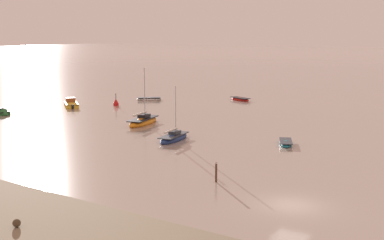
% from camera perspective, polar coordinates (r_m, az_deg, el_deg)
% --- Properties ---
extents(ground_plane, '(800.00, 800.00, 0.00)m').
position_cam_1_polar(ground_plane, '(38.78, 10.88, -9.22)').
color(ground_plane, gray).
extents(tidal_rock_right, '(0.52, 0.52, 0.52)m').
position_cam_1_polar(tidal_rock_right, '(35.21, -18.80, -10.72)').
color(tidal_rock_right, '#493A28').
rests_on(tidal_rock_right, mudflat_shore).
extents(rowboat_moored_0, '(4.61, 4.00, 0.72)m').
position_cam_1_polar(rowboat_moored_0, '(96.11, -4.76, 2.32)').
color(rowboat_moored_0, white).
rests_on(rowboat_moored_0, ground).
extents(motorboat_moored_0, '(5.77, 5.15, 2.19)m').
position_cam_1_polar(motorboat_moored_0, '(90.09, -13.23, 1.69)').
color(motorboat_moored_0, gold).
rests_on(motorboat_moored_0, ground).
extents(motorboat_moored_1, '(5.07, 2.87, 1.65)m').
position_cam_1_polar(motorboat_moored_1, '(84.08, -20.26, 0.71)').
color(motorboat_moored_1, '#23602D').
rests_on(motorboat_moored_1, ground).
extents(rowboat_moored_1, '(4.80, 3.11, 0.72)m').
position_cam_1_polar(rowboat_moored_1, '(95.98, 5.35, 2.30)').
color(rowboat_moored_1, red).
rests_on(rowboat_moored_1, ground).
extents(sailboat_moored_0, '(3.76, 7.45, 7.99)m').
position_cam_1_polar(sailboat_moored_0, '(71.22, -5.43, -0.15)').
color(sailboat_moored_0, orange).
rests_on(sailboat_moored_0, ground).
extents(rowboat_moored_2, '(2.98, 4.21, 0.63)m').
position_cam_1_polar(rowboat_moored_2, '(58.88, 10.31, -2.52)').
color(rowboat_moored_2, '#197084').
rests_on(rowboat_moored_2, ground).
extents(sailboat_moored_1, '(2.74, 6.11, 6.60)m').
position_cam_1_polar(sailboat_moored_1, '(60.24, -2.03, -1.98)').
color(sailboat_moored_1, navy).
rests_on(sailboat_moored_1, ground).
extents(channel_buoy, '(0.90, 0.90, 2.30)m').
position_cam_1_polar(channel_buoy, '(89.55, -8.39, 1.88)').
color(channel_buoy, red).
rests_on(channel_buoy, ground).
extents(mooring_post_right, '(0.22, 0.22, 1.89)m').
position_cam_1_polar(mooring_post_right, '(43.53, 2.68, -5.84)').
color(mooring_post_right, '#513323').
rests_on(mooring_post_right, ground).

